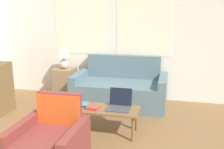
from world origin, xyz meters
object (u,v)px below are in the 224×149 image
at_px(laptop, 119,104).
at_px(snack_bowl, 84,104).
at_px(coffee_table, 102,111).
at_px(book_red, 93,108).
at_px(couch, 120,90).
at_px(table_lamp, 64,55).
at_px(armchair, 51,145).
at_px(cup_navy, 71,105).

distance_m(laptop, snack_bowl, 0.54).
relative_size(coffee_table, book_red, 5.48).
xyz_separation_m(couch, laptop, (0.23, -1.23, 0.17)).
relative_size(couch, book_red, 8.89).
bearing_deg(coffee_table, couch, 89.37).
height_order(table_lamp, snack_bowl, table_lamp).
xyz_separation_m(armchair, book_red, (0.23, 0.91, 0.15)).
xyz_separation_m(coffee_table, snack_bowl, (-0.29, 0.02, 0.08)).
bearing_deg(snack_bowl, coffee_table, -3.67).
xyz_separation_m(couch, book_red, (-0.14, -1.35, 0.12)).
xyz_separation_m(coffee_table, cup_navy, (-0.44, -0.10, 0.10)).
bearing_deg(table_lamp, armchair, -70.41).
distance_m(coffee_table, laptop, 0.28).
distance_m(armchair, coffee_table, 1.04).
relative_size(table_lamp, laptop, 1.40).
xyz_separation_m(laptop, snack_bowl, (-0.54, -0.04, -0.03)).
relative_size(armchair, book_red, 4.09).
bearing_deg(armchair, couch, 80.94).
xyz_separation_m(laptop, book_red, (-0.37, -0.12, -0.04)).
bearing_deg(cup_navy, laptop, 13.23).
height_order(table_lamp, coffee_table, table_lamp).
height_order(couch, cup_navy, couch).
bearing_deg(coffee_table, laptop, 13.80).
bearing_deg(book_red, cup_navy, -172.80).
xyz_separation_m(cup_navy, snack_bowl, (0.15, 0.12, -0.02)).
bearing_deg(couch, coffee_table, -90.63).
relative_size(armchair, laptop, 2.43).
bearing_deg(book_red, snack_bowl, 154.59).
xyz_separation_m(table_lamp, coffee_table, (1.21, -1.45, -0.56)).
bearing_deg(laptop, couch, 100.75).
bearing_deg(table_lamp, coffee_table, -50.16).
bearing_deg(couch, book_red, -95.71).
height_order(laptop, cup_navy, laptop).
relative_size(couch, coffee_table, 1.62).
xyz_separation_m(armchair, coffee_table, (0.35, 0.98, 0.08)).
bearing_deg(cup_navy, armchair, -84.08).
bearing_deg(laptop, cup_navy, -166.77).
distance_m(armchair, book_red, 0.95).
xyz_separation_m(laptop, cup_navy, (-0.69, -0.16, -0.01)).
distance_m(table_lamp, laptop, 2.07).
bearing_deg(cup_navy, coffee_table, 12.91).
height_order(snack_bowl, book_red, snack_bowl).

